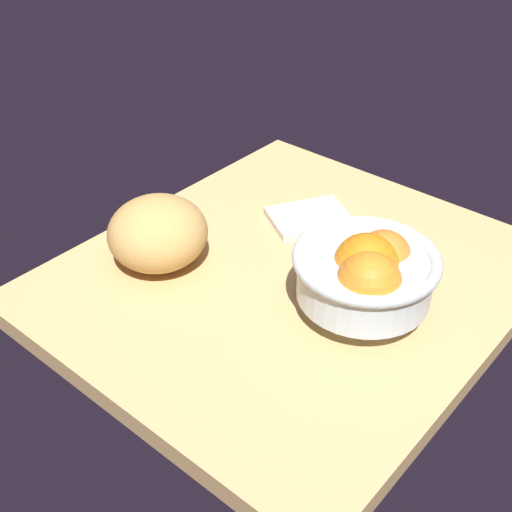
{
  "coord_description": "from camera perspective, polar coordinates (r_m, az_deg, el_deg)",
  "views": [
    {
      "loc": [
        -62.88,
        -46.88,
        58.66
      ],
      "look_at": [
        -5.55,
        2.1,
        5.0
      ],
      "focal_mm": 47.25,
      "sensor_mm": 36.0,
      "label": 1
    }
  ],
  "objects": [
    {
      "name": "ground_plane",
      "position": [
        0.99,
        3.01,
        -2.11
      ],
      "size": [
        65.87,
        58.6,
        3.0
      ],
      "primitive_type": "cube",
      "color": "tan"
    },
    {
      "name": "napkin_folded",
      "position": [
        1.09,
        4.52,
        3.25
      ],
      "size": [
        15.38,
        14.24,
        1.22
      ],
      "primitive_type": "cube",
      "rotation": [
        0.0,
        0.0,
        -0.53
      ],
      "color": "silver",
      "rests_on": "ground"
    },
    {
      "name": "fruit_bowl",
      "position": [
        0.88,
        9.37,
        -1.38
      ],
      "size": [
        19.23,
        19.23,
        11.7
      ],
      "color": "silver",
      "rests_on": "ground"
    },
    {
      "name": "bread_loaf",
      "position": [
        0.98,
        -8.31,
        1.95
      ],
      "size": [
        16.37,
        16.11,
        10.32
      ],
      "primitive_type": "ellipsoid",
      "rotation": [
        0.0,
        0.0,
        6.15
      ],
      "color": "tan",
      "rests_on": "ground"
    }
  ]
}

